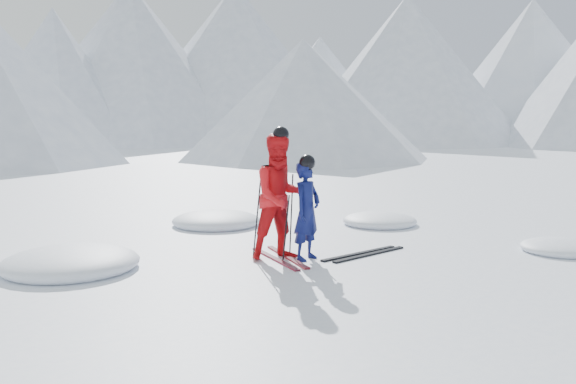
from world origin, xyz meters
TOP-DOWN VIEW (x-y plane):
  - ground at (0.00, 0.00)m, footprint 160.00×160.00m
  - mountain_range at (5.71, 35.31)m, footprint 106.15×62.94m
  - skier_blue at (-1.67, 0.36)m, footprint 0.68×0.57m
  - skier_red at (-1.99, 0.63)m, footprint 1.11×0.93m
  - pole_blue_left at (-1.97, 0.51)m, footprint 0.11×0.08m
  - pole_blue_right at (-1.42, 0.61)m, footprint 0.11×0.07m
  - pole_red_left at (-2.29, 0.88)m, footprint 0.13×0.10m
  - pole_red_right at (-1.69, 0.78)m, footprint 0.13×0.09m
  - ski_worn_left at (-2.11, 0.63)m, footprint 0.34×1.69m
  - ski_worn_right at (-1.87, 0.63)m, footprint 0.45×1.68m
  - ski_loose_a at (-0.72, 0.17)m, footprint 1.70×0.28m
  - ski_loose_b at (-0.62, 0.02)m, footprint 1.70×0.33m
  - snow_lumps at (-1.92, 2.18)m, footprint 8.97×7.18m

SIDE VIEW (x-z plane):
  - ground at x=0.00m, z-range 0.00..0.00m
  - snow_lumps at x=-1.92m, z-range -0.23..0.23m
  - ski_worn_left at x=-2.11m, z-range 0.00..0.03m
  - ski_worn_right at x=-1.87m, z-range 0.00..0.03m
  - ski_loose_a at x=-0.72m, z-range 0.00..0.03m
  - ski_loose_b at x=-0.62m, z-range 0.00..0.03m
  - pole_blue_left at x=-1.97m, z-range 0.00..1.06m
  - pole_blue_right at x=-1.42m, z-range 0.00..1.06m
  - pole_red_right at x=-1.69m, z-range 0.00..1.35m
  - pole_red_left at x=-2.29m, z-range 0.00..1.35m
  - skier_blue at x=-1.67m, z-range 0.00..1.58m
  - skier_red at x=-1.99m, z-range 0.00..2.03m
  - mountain_range at x=5.71m, z-range -1.04..14.49m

